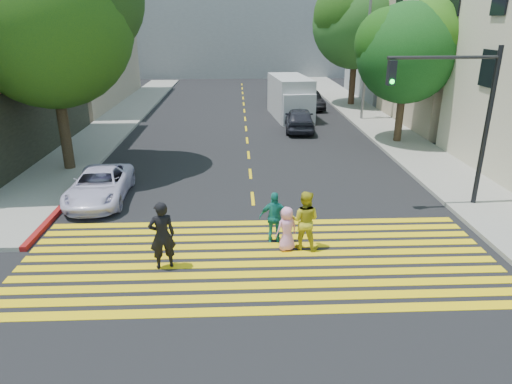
{
  "coord_description": "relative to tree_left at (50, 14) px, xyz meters",
  "views": [
    {
      "loc": [
        -0.55,
        -10.18,
        6.38
      ],
      "look_at": [
        0.0,
        3.0,
        1.4
      ],
      "focal_mm": 32.0,
      "sensor_mm": 36.0,
      "label": 1
    }
  ],
  "objects": [
    {
      "name": "pedestrian_woman",
      "position": [
        9.42,
        -7.94,
        -5.7
      ],
      "size": [
        1.04,
        0.92,
        1.8
      ],
      "primitive_type": "imported",
      "rotation": [
        0.0,
        0.0,
        2.83
      ],
      "color": "gold",
      "rests_on": "ground"
    },
    {
      "name": "sidewalk_right",
      "position": [
        16.54,
        5.14,
        -6.52
      ],
      "size": [
        3.0,
        60.0,
        0.15
      ],
      "primitive_type": "cube",
      "color": "gray",
      "rests_on": "ground"
    },
    {
      "name": "crosswalk",
      "position": [
        8.04,
        -8.58,
        -6.59
      ],
      "size": [
        13.4,
        5.3,
        0.01
      ],
      "color": "yellow",
      "rests_on": "ground"
    },
    {
      "name": "building_right_grey",
      "position": [
        23.04,
        20.14,
        -1.6
      ],
      "size": [
        10.0,
        10.0,
        10.0
      ],
      "primitive_type": "cube",
      "color": "gray",
      "rests_on": "ground"
    },
    {
      "name": "silver_car",
      "position": [
        11.12,
        19.93,
        -5.99
      ],
      "size": [
        1.76,
        4.19,
        1.21
      ],
      "primitive_type": "imported",
      "rotation": [
        0.0,
        0.0,
        3.16
      ],
      "color": "gray",
      "rests_on": "ground"
    },
    {
      "name": "white_van",
      "position": [
        11.2,
        11.42,
        -5.28
      ],
      "size": [
        2.75,
        6.06,
        2.77
      ],
      "rotation": [
        0.0,
        0.0,
        0.1
      ],
      "color": "#B9B9BE",
      "rests_on": "ground"
    },
    {
      "name": "street_lamp",
      "position": [
        15.69,
        10.29,
        -0.99
      ],
      "size": [
        2.21,
        0.41,
        9.77
      ],
      "rotation": [
        0.0,
        0.0,
        -0.09
      ],
      "color": "slate",
      "rests_on": "ground"
    },
    {
      "name": "tree_right_near",
      "position": [
        16.38,
        4.2,
        -1.56
      ],
      "size": [
        6.72,
        6.47,
        7.45
      ],
      "rotation": [
        0.0,
        0.0,
        -0.32
      ],
      "color": "#372918",
      "rests_on": "ground"
    },
    {
      "name": "pedestrian_child",
      "position": [
        8.89,
        -8.01,
        -5.93
      ],
      "size": [
        0.77,
        0.64,
        1.34
      ],
      "primitive_type": "imported",
      "rotation": [
        0.0,
        0.0,
        3.52
      ],
      "color": "#EF95CA",
      "rests_on": "ground"
    },
    {
      "name": "white_sedan",
      "position": [
        2.31,
        -3.77,
        -6.0
      ],
      "size": [
        2.15,
        4.36,
        1.19
      ],
      "primitive_type": "imported",
      "rotation": [
        0.0,
        0.0,
        0.04
      ],
      "color": "silver",
      "rests_on": "ground"
    },
    {
      "name": "ground",
      "position": [
        8.04,
        -9.86,
        -6.6
      ],
      "size": [
        120.0,
        120.0,
        0.0
      ],
      "primitive_type": "plane",
      "color": "black"
    },
    {
      "name": "building_right_tan",
      "position": [
        23.04,
        9.14,
        -1.6
      ],
      "size": [
        10.0,
        10.0,
        10.0
      ],
      "primitive_type": "cube",
      "color": "tan",
      "rests_on": "ground"
    },
    {
      "name": "lane_line",
      "position": [
        8.04,
        12.64,
        -6.59
      ],
      "size": [
        0.12,
        34.4,
        0.01
      ],
      "color": "yellow",
      "rests_on": "ground"
    },
    {
      "name": "dark_car_near",
      "position": [
        11.29,
        7.41,
        -5.88
      ],
      "size": [
        2.02,
        4.34,
        1.44
      ],
      "primitive_type": "imported",
      "rotation": [
        0.0,
        0.0,
        3.06
      ],
      "color": "#20202A",
      "rests_on": "ground"
    },
    {
      "name": "tree_left",
      "position": [
        0.0,
        0.0,
        0.0
      ],
      "size": [
        8.06,
        7.74,
        9.79
      ],
      "rotation": [
        0.0,
        0.0,
        0.15
      ],
      "color": "black",
      "rests_on": "ground"
    },
    {
      "name": "traffic_signal",
      "position": [
        15.03,
        -4.99,
        -2.95
      ],
      "size": [
        3.84,
        0.45,
        5.63
      ],
      "rotation": [
        0.0,
        0.0,
        0.04
      ],
      "color": "black",
      "rests_on": "ground"
    },
    {
      "name": "backdrop_block",
      "position": [
        8.04,
        38.14,
        -0.6
      ],
      "size": [
        30.0,
        8.0,
        12.0
      ],
      "primitive_type": "cube",
      "color": "gray",
      "rests_on": "ground"
    },
    {
      "name": "tree_right_far",
      "position": [
        16.61,
        16.02,
        -0.11
      ],
      "size": [
        8.49,
        8.39,
        9.61
      ],
      "rotation": [
        0.0,
        0.0,
        0.32
      ],
      "color": "#3F2A1E",
      "rests_on": "ground"
    },
    {
      "name": "sidewalk_left",
      "position": [
        -0.46,
        12.14,
        -6.52
      ],
      "size": [
        3.0,
        40.0,
        0.15
      ],
      "primitive_type": "cube",
      "color": "gray",
      "rests_on": "ground"
    },
    {
      "name": "dark_car_parked",
      "position": [
        13.01,
        14.69,
        -5.93
      ],
      "size": [
        1.95,
        4.21,
        1.33
      ],
      "primitive_type": "imported",
      "rotation": [
        0.0,
        0.0,
        0.14
      ],
      "color": "black",
      "rests_on": "ground"
    },
    {
      "name": "pedestrian_extra",
      "position": [
        8.59,
        -7.46,
        -5.8
      ],
      "size": [
        0.97,
        0.49,
        1.6
      ],
      "primitive_type": "imported",
      "rotation": [
        0.0,
        0.0,
        3.04
      ],
      "color": "#197F75",
      "rests_on": "ground"
    },
    {
      "name": "pedestrian_man",
      "position": [
        5.43,
        -8.91,
        -5.63
      ],
      "size": [
        0.81,
        0.65,
        1.94
      ],
      "primitive_type": "imported",
      "rotation": [
        0.0,
        0.0,
        3.45
      ],
      "color": "black",
      "rests_on": "ground"
    },
    {
      "name": "building_left_tan",
      "position": [
        -7.96,
        18.14,
        -1.6
      ],
      "size": [
        12.0,
        16.0,
        10.0
      ],
      "primitive_type": "cube",
      "color": "tan",
      "rests_on": "ground"
    },
    {
      "name": "curb_red",
      "position": [
        1.14,
        -3.86,
        -6.52
      ],
      "size": [
        0.2,
        8.0,
        0.16
      ],
      "primitive_type": "cube",
      "color": "maroon",
      "rests_on": "ground"
    }
  ]
}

